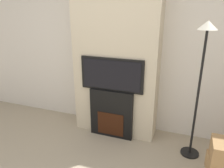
% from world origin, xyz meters
% --- Properties ---
extents(wall_back, '(6.00, 0.06, 2.70)m').
position_xyz_m(wall_back, '(0.00, 2.03, 1.35)').
color(wall_back, silver).
rests_on(wall_back, ground_plane).
extents(chimney_breast, '(1.25, 0.39, 2.70)m').
position_xyz_m(chimney_breast, '(0.00, 1.81, 1.35)').
color(chimney_breast, beige).
rests_on(chimney_breast, ground_plane).
extents(fireplace, '(0.66, 0.15, 0.75)m').
position_xyz_m(fireplace, '(0.00, 1.61, 0.37)').
color(fireplace, black).
rests_on(fireplace, ground_plane).
extents(television, '(0.93, 0.07, 0.48)m').
position_xyz_m(television, '(0.00, 1.61, 0.99)').
color(television, black).
rests_on(television, fireplace).
extents(floor_lamp, '(0.24, 0.24, 1.76)m').
position_xyz_m(floor_lamp, '(1.16, 1.53, 1.23)').
color(floor_lamp, black).
rests_on(floor_lamp, ground_plane).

